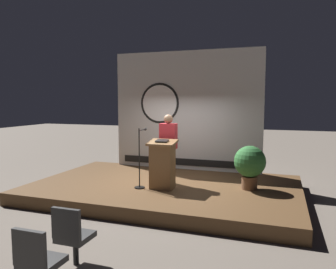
{
  "coord_description": "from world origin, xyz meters",
  "views": [
    {
      "loc": [
        2.67,
        -7.47,
        2.34
      ],
      "look_at": [
        0.09,
        -0.05,
        1.53
      ],
      "focal_mm": 34.99,
      "sensor_mm": 36.0,
      "label": 1
    }
  ],
  "objects": [
    {
      "name": "ground_plane",
      "position": [
        0.0,
        0.0,
        0.0
      ],
      "size": [
        40.0,
        40.0,
        0.0
      ],
      "primitive_type": "plane",
      "color": "#6B6056"
    },
    {
      "name": "stage_platform",
      "position": [
        0.0,
        0.0,
        0.15
      ],
      "size": [
        6.4,
        4.0,
        0.3
      ],
      "primitive_type": "cube",
      "color": "brown",
      "rests_on": "ground"
    },
    {
      "name": "banner_display",
      "position": [
        -0.02,
        1.85,
        2.03
      ],
      "size": [
        4.44,
        0.12,
        3.49
      ],
      "color": "silver",
      "rests_on": "stage_platform"
    },
    {
      "name": "podium",
      "position": [
        0.09,
        -0.45,
        0.87
      ],
      "size": [
        0.64,
        0.5,
        1.15
      ],
      "color": "olive",
      "rests_on": "stage_platform"
    },
    {
      "name": "speaker_person",
      "position": [
        0.07,
        0.03,
        1.17
      ],
      "size": [
        0.4,
        0.26,
        1.71
      ],
      "color": "black",
      "rests_on": "stage_platform"
    },
    {
      "name": "microphone_stand",
      "position": [
        -0.42,
        -0.55,
        0.79
      ],
      "size": [
        0.24,
        0.52,
        1.41
      ],
      "color": "black",
      "rests_on": "stage_platform"
    },
    {
      "name": "potted_plant",
      "position": [
        2.02,
        0.16,
        0.9
      ],
      "size": [
        0.72,
        0.72,
        1.01
      ],
      "color": "brown",
      "rests_on": "stage_platform"
    },
    {
      "name": "audience_chair_left",
      "position": [
        -0.05,
        -3.74,
        0.49
      ],
      "size": [
        0.44,
        0.45,
        0.89
      ],
      "color": "black",
      "rests_on": "ground"
    },
    {
      "name": "audience_chair_right",
      "position": [
        0.02,
        -4.51,
        0.49
      ],
      "size": [
        0.44,
        0.45,
        0.89
      ],
      "color": "black",
      "rests_on": "ground"
    }
  ]
}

